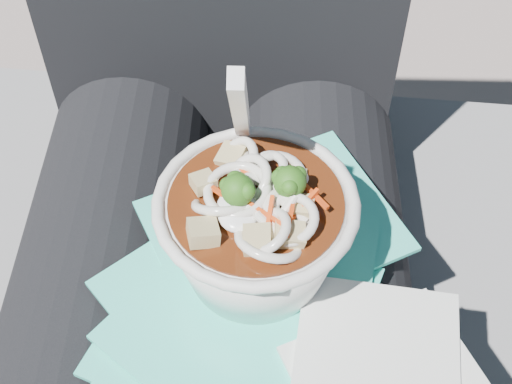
{
  "coord_description": "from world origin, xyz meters",
  "views": [
    {
      "loc": [
        0.05,
        -0.3,
        1.06
      ],
      "look_at": [
        0.04,
        0.0,
        0.69
      ],
      "focal_mm": 50.0,
      "sensor_mm": 36.0,
      "label": 1
    }
  ],
  "objects_px": {
    "udon_bowl": "(256,226)",
    "stone_ledge": "(228,336)",
    "person_body": "(214,223)",
    "plastic_bag": "(249,311)",
    "lap": "(209,329)"
  },
  "relations": [
    {
      "from": "lap",
      "to": "plastic_bag",
      "type": "xyz_separation_m",
      "value": [
        0.04,
        -0.03,
        0.09
      ]
    },
    {
      "from": "stone_ledge",
      "to": "plastic_bag",
      "type": "distance_m",
      "value": 0.43
    },
    {
      "from": "person_body",
      "to": "udon_bowl",
      "type": "relative_size",
      "value": 5.11
    },
    {
      "from": "lap",
      "to": "person_body",
      "type": "bearing_deg",
      "value": 90.0
    },
    {
      "from": "plastic_bag",
      "to": "person_body",
      "type": "bearing_deg",
      "value": 106.19
    },
    {
      "from": "lap",
      "to": "plastic_bag",
      "type": "distance_m",
      "value": 0.1
    },
    {
      "from": "stone_ledge",
      "to": "lap",
      "type": "relative_size",
      "value": 2.08
    },
    {
      "from": "stone_ledge",
      "to": "plastic_bag",
      "type": "bearing_deg",
      "value": -78.8
    },
    {
      "from": "udon_bowl",
      "to": "stone_ledge",
      "type": "bearing_deg",
      "value": 105.58
    },
    {
      "from": "stone_ledge",
      "to": "person_body",
      "type": "distance_m",
      "value": 0.33
    },
    {
      "from": "stone_ledge",
      "to": "plastic_bag",
      "type": "xyz_separation_m",
      "value": [
        0.04,
        -0.18,
        0.38
      ]
    },
    {
      "from": "lap",
      "to": "person_body",
      "type": "distance_m",
      "value": 0.1
    },
    {
      "from": "stone_ledge",
      "to": "lap",
      "type": "height_order",
      "value": "lap"
    },
    {
      "from": "stone_ledge",
      "to": "udon_bowl",
      "type": "bearing_deg",
      "value": -74.42
    },
    {
      "from": "stone_ledge",
      "to": "lap",
      "type": "distance_m",
      "value": 0.33
    }
  ]
}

